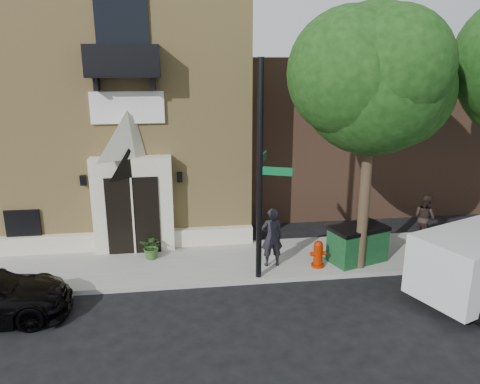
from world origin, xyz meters
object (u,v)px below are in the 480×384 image
at_px(pedestrian_near, 272,237).
at_px(pedestrian_far, 425,217).
at_px(street_sign, 261,173).
at_px(dumpster, 358,243).
at_px(fire_hydrant, 318,254).

distance_m(pedestrian_near, pedestrian_far, 5.94).
bearing_deg(pedestrian_near, street_sign, 53.43).
bearing_deg(dumpster, pedestrian_near, 160.88).
relative_size(street_sign, pedestrian_near, 3.36).
distance_m(fire_hydrant, dumpster, 1.40).
height_order(fire_hydrant, dumpster, dumpster).
relative_size(street_sign, pedestrian_far, 3.79).
xyz_separation_m(street_sign, pedestrian_far, (6.29, 2.08, -2.34)).
height_order(fire_hydrant, pedestrian_far, pedestrian_far).
bearing_deg(pedestrian_near, fire_hydrant, 167.25).
xyz_separation_m(street_sign, pedestrian_near, (0.51, 0.71, -2.23)).
bearing_deg(fire_hydrant, pedestrian_near, 168.23).
bearing_deg(dumpster, pedestrian_far, 6.73).
xyz_separation_m(pedestrian_near, pedestrian_far, (5.78, 1.37, -0.11)).
height_order(dumpster, pedestrian_near, pedestrian_near).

